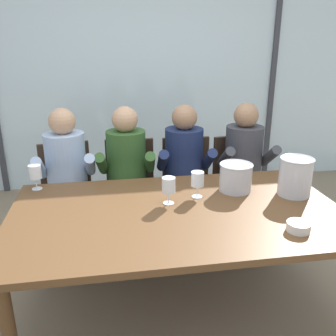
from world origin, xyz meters
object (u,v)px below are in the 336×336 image
tasting_bowl (298,227)px  chair_right_of_center (239,178)px  dining_table (177,220)px  wine_glass_by_left_taster (169,185)px  chair_left_of_center (131,183)px  ice_bucket_secondary (236,177)px  person_pale_blue_shirt (66,174)px  wine_glass_near_bucket (197,180)px  person_navy_polo (185,168)px  person_olive_shirt (127,171)px  person_charcoal_jacket (246,164)px  ice_bucket_primary (295,176)px  chair_near_curtain (67,188)px  chair_center (187,181)px  wine_glass_center_pour (35,173)px

tasting_bowl → chair_right_of_center: bearing=83.1°
dining_table → wine_glass_by_left_taster: wine_glass_by_left_taster is taller
tasting_bowl → chair_left_of_center: bearing=120.7°
chair_left_of_center → ice_bucket_secondary: ice_bucket_secondary is taller
ice_bucket_secondary → person_pale_blue_shirt: bearing=152.8°
dining_table → chair_right_of_center: (0.76, 0.98, -0.14)m
wine_glass_near_bucket → person_navy_polo: bearing=84.7°
person_olive_shirt → wine_glass_near_bucket: bearing=-53.0°
person_olive_shirt → dining_table: bearing=-68.2°
chair_left_of_center → person_pale_blue_shirt: 0.57m
person_navy_polo → chair_left_of_center: bearing=163.9°
wine_glass_by_left_taster → tasting_bowl: bearing=-36.0°
person_charcoal_jacket → chair_right_of_center: bearing=93.3°
person_charcoal_jacket → chair_left_of_center: bearing=173.9°
ice_bucket_primary → wine_glass_by_left_taster: 0.84m
chair_right_of_center → wine_glass_by_left_taster: (-0.79, -0.88, 0.33)m
ice_bucket_secondary → tasting_bowl: ice_bucket_secondary is taller
chair_near_curtain → wine_glass_by_left_taster: wine_glass_by_left_taster is taller
chair_right_of_center → ice_bucket_primary: ice_bucket_primary is taller
dining_table → person_pale_blue_shirt: 1.12m
chair_left_of_center → tasting_bowl: 1.61m
chair_center → chair_right_of_center: 0.48m
person_navy_polo → ice_bucket_secondary: person_navy_polo is taller
ice_bucket_primary → chair_center: bearing=120.8°
chair_right_of_center → ice_bucket_secondary: 0.86m
person_pale_blue_shirt → wine_glass_near_bucket: person_pale_blue_shirt is taller
chair_center → dining_table: bearing=-104.6°
chair_left_of_center → person_charcoal_jacket: (0.97, -0.16, 0.17)m
chair_center → person_olive_shirt: size_ratio=0.74×
person_olive_shirt → person_navy_polo: bearing=4.8°
tasting_bowl → person_olive_shirt: bearing=125.4°
dining_table → ice_bucket_primary: ice_bucket_primary is taller
person_navy_polo → wine_glass_near_bucket: person_navy_polo is taller
tasting_bowl → wine_glass_by_left_taster: bearing=144.0°
chair_near_curtain → person_charcoal_jacket: bearing=-13.6°
wine_glass_near_bucket → wine_glass_center_pour: size_ratio=1.00×
chair_left_of_center → person_pale_blue_shirt: (-0.52, -0.16, 0.17)m
dining_table → chair_left_of_center: bearing=102.1°
chair_center → wine_glass_center_pour: wine_glass_center_pour is taller
ice_bucket_secondary → wine_glass_center_pour: (-1.34, 0.25, 0.02)m
person_charcoal_jacket → wine_glass_by_left_taster: bearing=-133.4°
wine_glass_near_bucket → chair_center: bearing=81.8°
person_olive_shirt → wine_glass_center_pour: bearing=-145.5°
ice_bucket_secondary → person_olive_shirt: bearing=139.3°
chair_right_of_center → ice_bucket_primary: bearing=-94.4°
chair_right_of_center → wine_glass_near_bucket: size_ratio=5.11×
wine_glass_near_bucket → wine_glass_center_pour: (-1.06, 0.31, 0.00)m
ice_bucket_primary → person_navy_polo: bearing=128.1°
person_pale_blue_shirt → ice_bucket_secondary: bearing=-29.9°
person_charcoal_jacket → wine_glass_near_bucket: (-0.59, -0.67, 0.15)m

